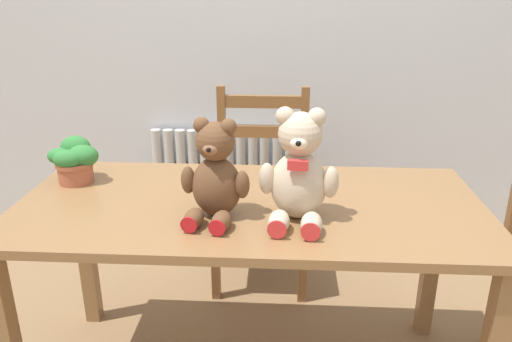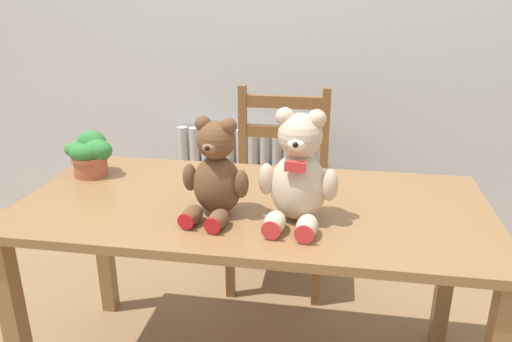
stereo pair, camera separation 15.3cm
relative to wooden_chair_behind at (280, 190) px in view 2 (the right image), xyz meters
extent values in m
cube|color=silver|center=(-0.01, 0.54, 0.82)|extent=(8.00, 0.04, 2.60)
cylinder|color=beige|center=(-0.64, 0.47, -0.16)|extent=(0.06, 0.06, 0.65)
cylinder|color=beige|center=(-0.57, 0.47, -0.16)|extent=(0.06, 0.06, 0.65)
cylinder|color=beige|center=(-0.50, 0.47, -0.16)|extent=(0.06, 0.06, 0.65)
cylinder|color=beige|center=(-0.42, 0.47, -0.16)|extent=(0.06, 0.06, 0.65)
cylinder|color=beige|center=(-0.35, 0.47, -0.16)|extent=(0.06, 0.06, 0.65)
cylinder|color=beige|center=(-0.28, 0.47, -0.16)|extent=(0.06, 0.06, 0.65)
cylinder|color=beige|center=(-0.21, 0.47, -0.16)|extent=(0.06, 0.06, 0.65)
cylinder|color=beige|center=(-0.14, 0.47, -0.16)|extent=(0.06, 0.06, 0.65)
cylinder|color=beige|center=(-0.07, 0.47, -0.16)|extent=(0.06, 0.06, 0.65)
cylinder|color=beige|center=(0.00, 0.47, -0.16)|extent=(0.06, 0.06, 0.65)
cylinder|color=beige|center=(0.07, 0.47, -0.16)|extent=(0.06, 0.06, 0.65)
cylinder|color=beige|center=(0.14, 0.47, -0.16)|extent=(0.06, 0.06, 0.65)
cube|color=beige|center=(-0.25, 0.47, -0.46)|extent=(0.85, 0.10, 0.04)
cube|color=olive|center=(-0.01, -0.74, 0.25)|extent=(1.57, 0.74, 0.03)
cube|color=olive|center=(-0.74, -1.06, -0.12)|extent=(0.06, 0.06, 0.71)
cube|color=olive|center=(-0.74, -0.42, -0.12)|extent=(0.06, 0.06, 0.71)
cube|color=olive|center=(0.73, -0.42, -0.12)|extent=(0.06, 0.06, 0.71)
cube|color=brown|center=(0.00, -0.05, -0.03)|extent=(0.45, 0.39, 0.03)
cube|color=brown|center=(0.21, -0.22, -0.26)|extent=(0.04, 0.04, 0.44)
cube|color=brown|center=(-0.21, -0.22, -0.26)|extent=(0.04, 0.04, 0.44)
cube|color=brown|center=(0.21, 0.13, 0.01)|extent=(0.04, 0.04, 0.97)
cube|color=brown|center=(-0.21, 0.13, 0.01)|extent=(0.04, 0.04, 0.97)
cube|color=brown|center=(0.00, 0.13, 0.42)|extent=(0.37, 0.03, 0.06)
cube|color=brown|center=(0.00, 0.13, 0.27)|extent=(0.37, 0.03, 0.06)
ellipsoid|color=brown|center=(-0.10, -0.84, 0.36)|extent=(0.18, 0.16, 0.19)
sphere|color=brown|center=(-0.10, -0.84, 0.51)|extent=(0.12, 0.12, 0.12)
sphere|color=brown|center=(-0.06, -0.84, 0.56)|extent=(0.05, 0.05, 0.05)
sphere|color=brown|center=(-0.14, -0.83, 0.56)|extent=(0.05, 0.05, 0.05)
ellipsoid|color=#8C5F3F|center=(-0.11, -0.88, 0.50)|extent=(0.06, 0.05, 0.04)
sphere|color=black|center=(-0.11, -0.90, 0.50)|extent=(0.02, 0.02, 0.02)
ellipsoid|color=brown|center=(-0.02, -0.87, 0.38)|extent=(0.05, 0.05, 0.09)
ellipsoid|color=brown|center=(-0.19, -0.84, 0.38)|extent=(0.05, 0.05, 0.09)
ellipsoid|color=brown|center=(-0.08, -0.94, 0.29)|extent=(0.07, 0.10, 0.06)
cylinder|color=red|center=(-0.08, -0.99, 0.29)|extent=(0.05, 0.01, 0.05)
ellipsoid|color=brown|center=(-0.16, -0.93, 0.29)|extent=(0.07, 0.10, 0.06)
cylinder|color=red|center=(-0.17, -0.98, 0.29)|extent=(0.05, 0.01, 0.05)
ellipsoid|color=beige|center=(0.15, -0.84, 0.37)|extent=(0.19, 0.16, 0.21)
sphere|color=beige|center=(0.15, -0.84, 0.54)|extent=(0.13, 0.13, 0.13)
sphere|color=beige|center=(0.20, -0.84, 0.59)|extent=(0.06, 0.06, 0.06)
sphere|color=beige|center=(0.11, -0.83, 0.59)|extent=(0.06, 0.06, 0.06)
ellipsoid|color=white|center=(0.15, -0.89, 0.53)|extent=(0.06, 0.06, 0.04)
sphere|color=black|center=(0.15, -0.91, 0.53)|extent=(0.02, 0.02, 0.02)
ellipsoid|color=beige|center=(0.25, -0.87, 0.39)|extent=(0.05, 0.05, 0.10)
ellipsoid|color=beige|center=(0.06, -0.85, 0.39)|extent=(0.05, 0.05, 0.10)
ellipsoid|color=beige|center=(0.19, -0.95, 0.30)|extent=(0.07, 0.11, 0.06)
cylinder|color=red|center=(0.19, -1.00, 0.30)|extent=(0.06, 0.01, 0.06)
ellipsoid|color=beige|center=(0.10, -0.94, 0.30)|extent=(0.07, 0.11, 0.06)
cylinder|color=red|center=(0.09, -1.00, 0.30)|extent=(0.06, 0.01, 0.06)
cube|color=red|center=(0.15, -0.91, 0.46)|extent=(0.06, 0.03, 0.03)
cylinder|color=#B25B3D|center=(-0.66, -0.59, 0.30)|extent=(0.13, 0.13, 0.08)
cylinder|color=#B25B3D|center=(-0.66, -0.59, 0.34)|extent=(0.14, 0.14, 0.02)
ellipsoid|color=#337F38|center=(-0.63, -0.59, 0.37)|extent=(0.11, 0.10, 0.08)
ellipsoid|color=#337F38|center=(-0.67, -0.55, 0.38)|extent=(0.11, 0.09, 0.09)
ellipsoid|color=#337F38|center=(-0.71, -0.60, 0.37)|extent=(0.09, 0.07, 0.06)
ellipsoid|color=#337F38|center=(-0.67, -0.62, 0.36)|extent=(0.11, 0.08, 0.07)
camera|label=1|loc=(0.11, -2.27, 0.96)|focal=35.00mm
camera|label=2|loc=(0.26, -2.26, 0.96)|focal=35.00mm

